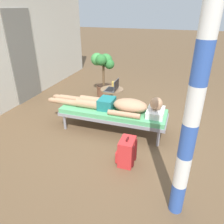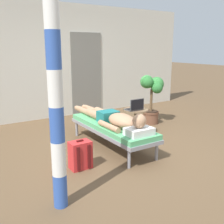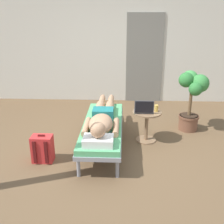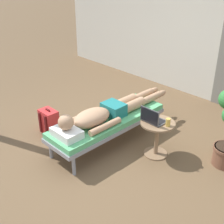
# 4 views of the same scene
# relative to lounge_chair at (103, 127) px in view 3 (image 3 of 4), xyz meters

# --- Properties ---
(ground_plane) EXTENTS (40.00, 40.00, 0.00)m
(ground_plane) POSITION_rel_lounge_chair_xyz_m (0.11, -0.17, -0.35)
(ground_plane) COLOR brown
(house_wall_back) EXTENTS (7.60, 0.20, 2.70)m
(house_wall_back) POSITION_rel_lounge_chair_xyz_m (-0.00, 2.54, 1.00)
(house_wall_back) COLOR beige
(house_wall_back) RESTS_ON ground
(house_door_panel) EXTENTS (0.84, 0.03, 2.04)m
(house_door_panel) POSITION_rel_lounge_chair_xyz_m (0.79, 2.43, 0.67)
(house_door_panel) COLOR slate
(house_door_panel) RESTS_ON ground
(lounge_chair) EXTENTS (0.62, 1.92, 0.42)m
(lounge_chair) POSITION_rel_lounge_chair_xyz_m (0.00, 0.00, 0.00)
(lounge_chair) COLOR gray
(lounge_chair) RESTS_ON ground
(person_reclining) EXTENTS (0.53, 2.17, 0.32)m
(person_reclining) POSITION_rel_lounge_chair_xyz_m (-0.00, -0.07, 0.17)
(person_reclining) COLOR white
(person_reclining) RESTS_ON lounge_chair
(side_table) EXTENTS (0.48, 0.48, 0.52)m
(side_table) POSITION_rel_lounge_chair_xyz_m (0.72, 0.26, 0.01)
(side_table) COLOR #8C6B4C
(side_table) RESTS_ON ground
(laptop) EXTENTS (0.31, 0.24, 0.23)m
(laptop) POSITION_rel_lounge_chair_xyz_m (0.66, 0.21, 0.24)
(laptop) COLOR #4C4C51
(laptop) RESTS_ON side_table
(drink_glass) EXTENTS (0.06, 0.06, 0.11)m
(drink_glass) POSITION_rel_lounge_chair_xyz_m (0.87, 0.29, 0.23)
(drink_glass) COLOR gold
(drink_glass) RESTS_ON side_table
(backpack) EXTENTS (0.30, 0.26, 0.42)m
(backpack) POSITION_rel_lounge_chair_xyz_m (-0.84, -0.48, -0.15)
(backpack) COLOR red
(backpack) RESTS_ON ground
(potted_plant) EXTENTS (0.53, 0.57, 1.08)m
(potted_plant) POSITION_rel_lounge_chair_xyz_m (1.54, 0.77, 0.33)
(potted_plant) COLOR brown
(potted_plant) RESTS_ON ground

